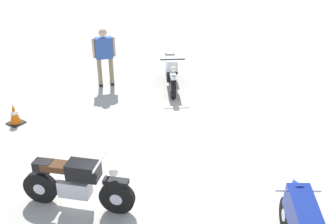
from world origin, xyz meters
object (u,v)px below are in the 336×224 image
object	(u,v)px
motorcycle_silver_cruiser	(171,71)
traffic_cone	(14,114)
motorcycle_black_cruiser	(77,183)
person_in_blue_shirt	(104,53)

from	to	relation	value
motorcycle_silver_cruiser	traffic_cone	size ratio (longest dim) A/B	3.22
motorcycle_silver_cruiser	traffic_cone	bearing A→B (deg)	-64.23
motorcycle_black_cruiser	motorcycle_silver_cruiser	world-z (taller)	same
motorcycle_black_cruiser	traffic_cone	bearing A→B (deg)	137.09
motorcycle_black_cruiser	traffic_cone	world-z (taller)	motorcycle_black_cruiser
person_in_blue_shirt	traffic_cone	size ratio (longest dim) A/B	3.37
motorcycle_black_cruiser	motorcycle_silver_cruiser	distance (m)	5.61
motorcycle_black_cruiser	person_in_blue_shirt	bearing A→B (deg)	104.09
motorcycle_silver_cruiser	motorcycle_black_cruiser	bearing A→B (deg)	-21.77
motorcycle_black_cruiser	traffic_cone	distance (m)	3.82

